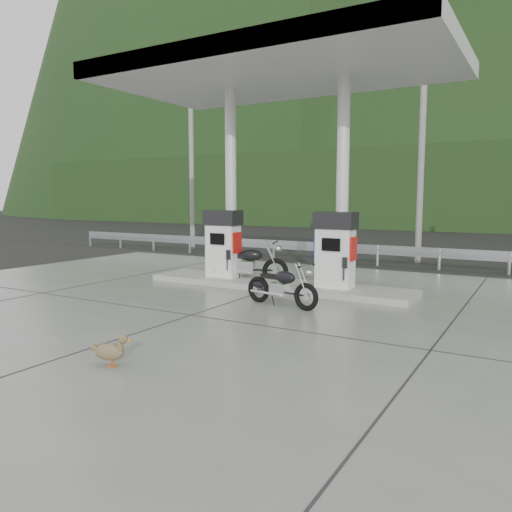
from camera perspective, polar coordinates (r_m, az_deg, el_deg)
The scene contains 17 objects.
ground at distance 10.67m, azimuth -4.12°, elevation -5.79°, with size 160.00×160.00×0.00m, color black.
forecourt_apron at distance 10.66m, azimuth -4.12°, elevation -5.74°, with size 18.00×14.00×0.02m, color slate.
pump_island at distance 12.75m, azimuth 2.24°, elevation -3.29°, with size 7.00×1.40×0.15m, color gray.
gas_pump_left at distance 13.44m, azimuth -3.78°, elevation 1.41°, with size 0.95×0.55×1.80m, color white, non-canonical shape.
gas_pump_right at distance 11.95m, azimuth 9.04°, elevation 0.69°, with size 0.95×0.55×1.80m, color white, non-canonical shape.
canopy_column_left at distance 13.72m, azimuth -2.89°, elevation 8.21°, with size 0.30×0.30×5.00m, color silver.
canopy_column_right at distance 12.27m, azimuth 9.86°, elevation 8.31°, with size 0.30×0.30×5.00m, color silver.
canopy_roof at distance 12.93m, azimuth 2.35°, elevation 20.41°, with size 8.50×5.00×0.40m, color silver.
guardrail at distance 17.68m, azimuth 10.65°, elevation 1.39°, with size 26.00×0.16×1.42m, color #999AA0, non-canonical shape.
road at distance 21.06m, azimuth 13.82°, elevation 0.21°, with size 60.00×7.00×0.01m, color black.
utility_pole_a at distance 22.87m, azimuth -7.39°, elevation 10.87°, with size 0.22×0.22×8.00m, color gray.
utility_pole_b at distance 18.58m, azimuth 18.41°, elevation 11.58°, with size 0.22×0.22×8.00m, color gray.
tree_band at distance 39.04m, azimuth 21.74°, elevation 7.21°, with size 80.00×6.00×6.00m, color black.
forested_hills at distance 68.88m, azimuth 25.39°, elevation 4.09°, with size 100.00×40.00×140.00m, color black, non-canonical shape.
motorcycle_left at distance 10.53m, azimuth 2.93°, elevation -3.56°, with size 1.72×0.54×0.82m, color black, non-canonical shape.
motorcycle_right at distance 13.35m, azimuth -1.06°, elevation -1.01°, with size 2.09×0.66×0.99m, color black, non-canonical shape.
duck at distance 7.17m, azimuth -16.42°, elevation -10.51°, with size 0.53×0.15×0.38m, color brown, non-canonical shape.
Camera 1 is at (5.89, -8.59, 2.29)m, focal length 35.00 mm.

